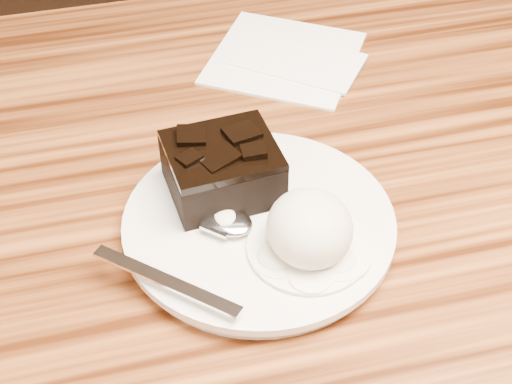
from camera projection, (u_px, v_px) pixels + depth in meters
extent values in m
cylinder|color=white|center=(259.00, 227.00, 0.64)|extent=(0.22, 0.22, 0.02)
cube|color=black|center=(223.00, 172.00, 0.64)|extent=(0.09, 0.08, 0.04)
ellipsoid|color=beige|center=(310.00, 228.00, 0.59)|extent=(0.07, 0.07, 0.06)
cylinder|color=white|center=(308.00, 248.00, 0.61)|extent=(0.10, 0.10, 0.00)
cube|color=white|center=(284.00, 57.00, 0.83)|extent=(0.21, 0.21, 0.01)
cube|color=black|center=(308.00, 259.00, 0.60)|extent=(0.01, 0.01, 0.00)
cube|color=black|center=(271.00, 237.00, 0.61)|extent=(0.01, 0.01, 0.00)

